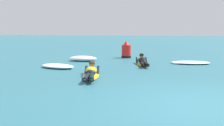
# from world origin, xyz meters

# --- Properties ---
(ground_plane) EXTENTS (120.00, 120.00, 0.00)m
(ground_plane) POSITION_xyz_m (0.00, 10.00, 0.00)
(ground_plane) COLOR #2D6B7A
(surfer_near) EXTENTS (1.00, 2.64, 0.54)m
(surfer_near) POSITION_xyz_m (-3.12, 2.74, 0.14)
(surfer_near) COLOR yellow
(surfer_near) RESTS_ON ground
(surfer_far) EXTENTS (0.87, 2.48, 0.54)m
(surfer_far) POSITION_xyz_m (-1.71, 6.34, 0.14)
(surfer_far) COLOR yellow
(surfer_far) RESTS_ON ground
(whitewater_front) EXTENTS (1.82, 1.37, 0.17)m
(whitewater_front) POSITION_xyz_m (-5.11, 4.56, 0.08)
(whitewater_front) COLOR white
(whitewater_front) RESTS_ON ground
(whitewater_mid_right) EXTENTS (1.89, 1.21, 0.12)m
(whitewater_mid_right) POSITION_xyz_m (0.48, 7.22, 0.06)
(whitewater_mid_right) COLOR white
(whitewater_mid_right) RESTS_ON ground
(whitewater_back) EXTENTS (1.49, 0.85, 0.27)m
(whitewater_back) POSITION_xyz_m (-4.86, 7.24, 0.13)
(whitewater_back) COLOR white
(whitewater_back) RESTS_ON ground
(channel_marker_buoy) EXTENTS (0.55, 0.55, 0.98)m
(channel_marker_buoy) POSITION_xyz_m (-2.94, 9.33, 0.39)
(channel_marker_buoy) COLOR red
(channel_marker_buoy) RESTS_ON ground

